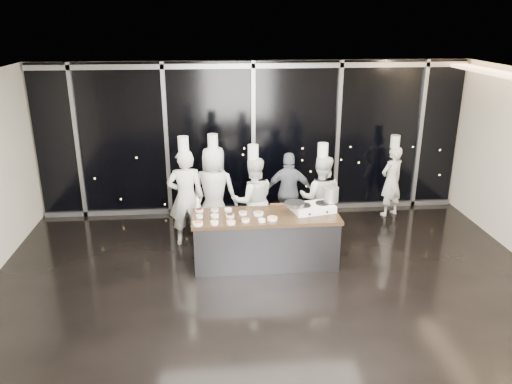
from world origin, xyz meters
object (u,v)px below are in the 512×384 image
Objects in this scene: demo_counter at (266,239)px; stock_pot at (331,194)px; stove at (313,208)px; guest at (289,192)px; chef_far_left at (186,197)px; chef_side at (391,180)px; frying_pan at (294,204)px; chef_center at (253,200)px; chef_left at (214,191)px; chef_right at (321,198)px.

demo_counter is 1.36m from stock_pot.
guest reaches higher than stove.
stove is at bearing 156.40° from chef_far_left.
demo_counter is 1.41× the size of chef_side.
chef_side is (1.73, 1.81, -0.38)m from stock_pot.
frying_pan is at bearing 5.02° from demo_counter.
stock_pot is 0.14× the size of chef_side.
chef_center is at bearing 150.83° from stock_pot.
chef_left is 3.79m from chef_side.
guest is at bearing 86.52° from stove.
frying_pan is 2.46× the size of stock_pot.
guest is (0.75, 0.50, -0.04)m from chef_center.
chef_center is at bearing 16.02° from chef_right.
frying_pan is 1.10m from chef_right.
stove is 2.34m from chef_far_left.
chef_far_left reaches higher than frying_pan.
stock_pot is 0.12× the size of chef_far_left.
frying_pan is 0.31× the size of chef_left.
stove is 2.06m from chef_left.
stock_pot is at bearing 1.02° from stove.
chef_right is (0.31, 0.81, -0.13)m from stove.
stove is at bearing 161.59° from chef_left.
frying_pan is at bearing 13.07° from chef_side.
chef_side is at bearing -168.81° from chef_far_left.
chef_right is (1.27, 0.02, -0.00)m from chef_center.
guest is at bearing 66.35° from demo_counter.
chef_far_left reaches higher than demo_counter.
chef_right is (0.52, -0.48, 0.04)m from guest.
demo_counter is at bearing 174.07° from stove.
demo_counter is at bearing 73.40° from guest.
demo_counter is 0.97m from stove.
chef_left is 1.06× the size of chef_center.
chef_left reaches higher than chef_side.
frying_pan is 0.68m from stock_pot.
stock_pot is 1.37m from guest.
demo_counter is 1.55m from guest.
stove is at bearing 106.40° from guest.
stock_pot reaches higher than demo_counter.
stock_pot is 2.30m from chef_left.
demo_counter is at bearing -171.12° from stock_pot.
chef_far_left is (-1.85, 0.89, -0.14)m from frying_pan.
chef_center reaches higher than stove.
chef_left is (-1.99, 1.13, -0.27)m from stock_pot.
guest is 0.71m from chef_right.
stove is 0.41× the size of chef_right.
stove is at bearing 84.38° from chef_right.
chef_side is (2.39, 1.94, -0.29)m from frying_pan.
chef_far_left is 0.64m from chef_left.
demo_counter is at bearing 142.95° from chef_far_left.
chef_left is at bearing 4.01° from chef_right.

